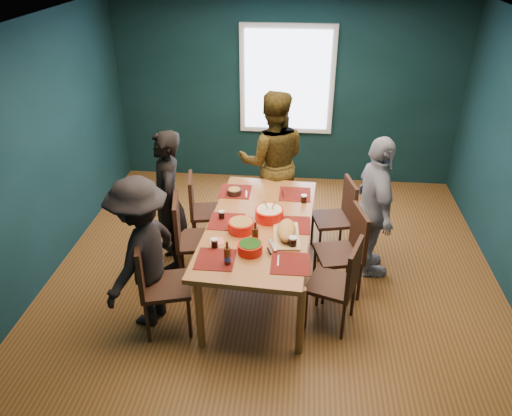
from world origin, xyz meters
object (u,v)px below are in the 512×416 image
at_px(chair_left_mid, 188,233).
at_px(person_back, 273,162).
at_px(chair_left_far, 200,206).
at_px(chair_right_mid, 348,246).
at_px(bowl_salad, 241,226).
at_px(dining_table, 260,230).
at_px(chair_left_near, 154,279).
at_px(bowl_dumpling, 269,214).
at_px(person_right, 375,209).
at_px(cutting_board, 286,232).
at_px(chair_right_near, 342,279).
at_px(chair_right_far, 340,212).
at_px(person_far_left, 168,202).
at_px(bowl_herbs, 250,248).
at_px(person_near_left, 142,254).

height_order(chair_left_mid, person_back, person_back).
distance_m(chair_left_far, chair_right_mid, 1.85).
distance_m(chair_left_mid, bowl_salad, 0.70).
relative_size(dining_table, chair_left_near, 2.13).
relative_size(chair_left_near, bowl_dumpling, 3.41).
height_order(person_right, cutting_board, person_right).
bearing_deg(chair_right_near, chair_left_mid, 177.83).
relative_size(chair_left_near, person_back, 0.56).
bearing_deg(chair_left_far, chair_right_far, -10.86).
distance_m(chair_left_far, person_far_left, 0.57).
distance_m(dining_table, cutting_board, 0.39).
xyz_separation_m(chair_left_far, bowl_herbs, (0.74, -1.29, 0.31)).
xyz_separation_m(chair_left_mid, cutting_board, (1.06, -0.30, 0.27)).
height_order(chair_right_mid, cutting_board, chair_right_mid).
xyz_separation_m(chair_left_near, bowl_herbs, (0.88, 0.22, 0.26)).
relative_size(chair_left_near, bowl_herbs, 4.28).
distance_m(person_far_left, person_back, 1.47).
relative_size(chair_left_far, person_right, 0.57).
bearing_deg(person_right, dining_table, 97.97).
bearing_deg(dining_table, chair_right_mid, 3.83).
relative_size(chair_right_near, person_far_left, 0.59).
height_order(person_far_left, cutting_board, person_far_left).
height_order(chair_left_mid, person_far_left, person_far_left).
height_order(person_back, cutting_board, person_back).
relative_size(person_back, bowl_salad, 6.82).
distance_m(bowl_salad, bowl_dumpling, 0.37).
distance_m(dining_table, chair_right_far, 1.17).
bearing_deg(person_far_left, chair_left_near, -9.28).
bearing_deg(person_near_left, person_right, 131.76).
xyz_separation_m(dining_table, chair_right_far, (0.88, 0.75, -0.17)).
height_order(dining_table, person_near_left, person_near_left).
bearing_deg(bowl_salad, chair_right_mid, 8.59).
distance_m(chair_left_near, bowl_herbs, 0.94).
height_order(chair_left_far, person_back, person_back).
height_order(chair_right_near, bowl_dumpling, bowl_dumpling).
relative_size(dining_table, chair_left_mid, 2.14).
height_order(person_back, bowl_dumpling, person_back).
distance_m(chair_left_far, chair_right_far, 1.66).
relative_size(chair_right_mid, bowl_dumpling, 3.32).
bearing_deg(chair_right_near, cutting_board, 168.71).
distance_m(chair_right_far, bowl_herbs, 1.61).
height_order(chair_right_mid, person_far_left, person_far_left).
xyz_separation_m(dining_table, person_near_left, (-1.05, -0.63, 0.06)).
bearing_deg(bowl_herbs, chair_right_near, -0.84).
bearing_deg(chair_right_mid, dining_table, 166.31).
bearing_deg(bowl_salad, bowl_dumpling, 43.94).
height_order(chair_left_near, bowl_dumpling, bowl_dumpling).
relative_size(chair_right_near, cutting_board, 1.52).
relative_size(bowl_herbs, cutting_board, 0.38).
bearing_deg(chair_left_far, person_right, -21.05).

